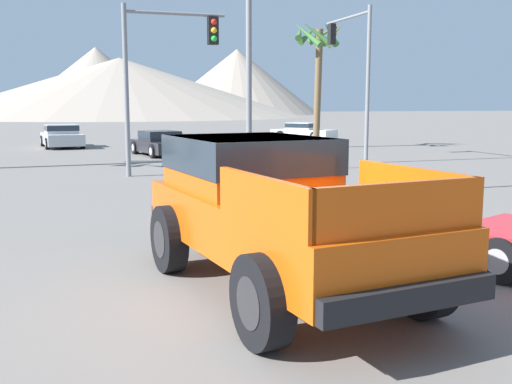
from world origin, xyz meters
The scene contains 10 objects.
ground_plane centered at (0.00, 0.00, 0.00)m, with size 320.00×320.00×0.00m, color slate.
orange_pickup_truck centered at (-0.07, 0.07, 1.10)m, with size 2.75×5.30×1.92m.
parked_car_white centered at (12.68, 29.47, 0.58)m, with size 3.99×4.30×1.13m.
parked_car_silver centered at (-2.49, 27.28, 0.62)m, with size 2.35×4.41×1.23m.
parked_car_dark centered at (1.80, 20.51, 0.57)m, with size 2.45×4.32×1.13m.
traffic_light_main centered at (9.11, 15.78, 4.31)m, with size 0.38×3.98×6.18m.
traffic_light_crosswalk centered at (0.78, 12.72, 3.84)m, with size 3.37×0.38×5.51m.
street_lamp_post centered at (1.78, 6.81, 4.76)m, with size 0.90×0.24×7.96m.
palm_tree_short centered at (10.57, 22.66, 5.03)m, with size 2.71×2.76×6.67m.
distant_mountain_range centered at (13.92, 115.88, 6.20)m, with size 79.60×76.38×14.62m.
Camera 1 is at (-2.62, -7.14, 2.37)m, focal length 42.00 mm.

